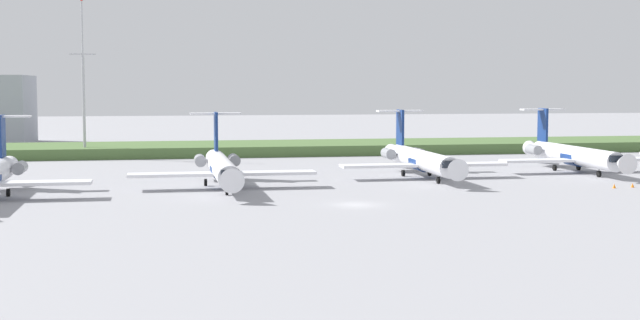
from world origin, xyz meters
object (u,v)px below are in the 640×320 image
regional_jet_third (222,167)px  regional_jet_fifth (573,154)px  antenna_mast (84,93)px  regional_jet_fourth (420,159)px  safety_cone_front_marker (614,186)px  safety_cone_mid_marker (633,185)px

regional_jet_third → regional_jet_fifth: bearing=11.8°
regional_jet_fifth → antenna_mast: 81.82m
regional_jet_fourth → regional_jet_fifth: same height
regional_jet_third → regional_jet_fifth: (51.90, 10.81, 0.00)m
regional_jet_third → safety_cone_front_marker: 48.40m
antenna_mast → safety_cone_front_marker: bearing=-40.7°
safety_cone_front_marker → safety_cone_mid_marker: size_ratio=1.00×
regional_jet_third → safety_cone_mid_marker: bearing=-10.6°
regional_jet_third → safety_cone_front_marker: regional_jet_third is taller
regional_jet_fourth → antenna_mast: bearing=139.1°
regional_jet_fifth → safety_cone_front_marker: bearing=-102.5°
regional_jet_fifth → safety_cone_front_marker: size_ratio=56.36×
regional_jet_third → regional_jet_fourth: size_ratio=1.00×
regional_jet_fourth → safety_cone_mid_marker: size_ratio=56.36×
regional_jet_third → regional_jet_fifth: same height
regional_jet_fourth → safety_cone_mid_marker: regional_jet_fourth is taller
regional_jet_third → regional_jet_fourth: 28.53m
antenna_mast → safety_cone_front_marker: antenna_mast is taller
regional_jet_fifth → safety_cone_front_marker: regional_jet_fifth is taller
safety_cone_front_marker → safety_cone_mid_marker: bearing=8.0°
regional_jet_third → antenna_mast: 53.21m
antenna_mast → regional_jet_fourth: bearing=-40.9°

